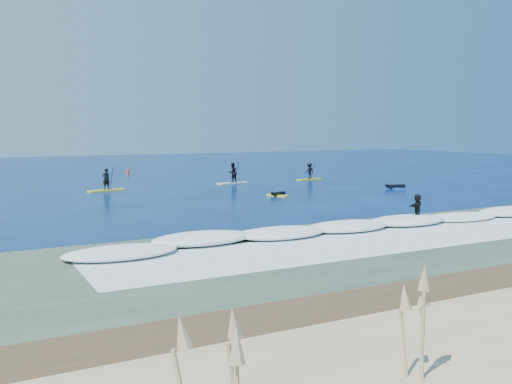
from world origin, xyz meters
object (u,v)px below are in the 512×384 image
wave_surfer (417,208)px  sup_paddler_left (106,183)px  sup_paddler_right (309,172)px  marker_buoy (128,172)px  prone_paddler_far (395,187)px  sup_paddler_center (233,174)px  prone_paddler_near (278,194)px

wave_surfer → sup_paddler_left: bearing=93.5°
sup_paddler_right → marker_buoy: (-14.80, 15.00, -0.45)m
marker_buoy → prone_paddler_far: bearing=-57.6°
wave_surfer → marker_buoy: wave_surfer is taller
sup_paddler_left → sup_paddler_center: sup_paddler_center is taller
wave_surfer → prone_paddler_near: bearing=70.5°
prone_paddler_near → wave_surfer: wave_surfer is taller
sup_paddler_left → prone_paddler_near: (10.90, -9.98, -0.56)m
prone_paddler_near → prone_paddler_far: size_ratio=0.81×
wave_surfer → marker_buoy: size_ratio=2.74×
sup_paddler_center → prone_paddler_far: (10.42, -11.05, -0.70)m
sup_paddler_center → prone_paddler_far: 15.20m
sup_paddler_left → marker_buoy: size_ratio=4.25×
sup_paddler_left → sup_paddler_right: sup_paddler_left is taller
prone_paddler_far → wave_surfer: (-11.29, -14.53, 0.67)m
prone_paddler_near → marker_buoy: (-4.73, 25.87, 0.20)m
prone_paddler_near → wave_surfer: (0.49, -14.62, 0.70)m
sup_paddler_left → wave_surfer: 27.11m
sup_paddler_left → wave_surfer: bearing=-77.9°
marker_buoy → sup_paddler_right: bearing=-45.4°
sup_paddler_left → prone_paddler_near: bearing=-55.2°
wave_surfer → prone_paddler_far: bearing=30.8°
sup_paddler_left → prone_paddler_far: (22.68, -10.08, -0.53)m
sup_paddler_left → sup_paddler_right: (20.97, 0.89, 0.09)m
sup_paddler_center → sup_paddler_right: 8.71m
sup_paddler_left → prone_paddler_far: bearing=-36.7°
sup_paddler_center → sup_paddler_left: bearing=173.0°
prone_paddler_far → wave_surfer: bearing=154.6°
sup_paddler_center → prone_paddler_far: bearing=-58.2°
prone_paddler_near → marker_buoy: size_ratio=2.56×
prone_paddler_far → wave_surfer: size_ratio=1.15×
sup_paddler_right → prone_paddler_far: sup_paddler_right is taller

